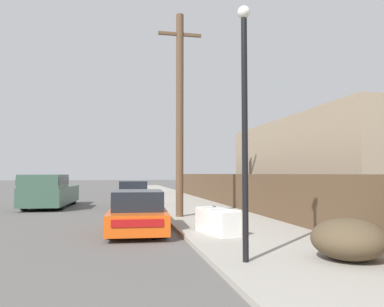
{
  "coord_description": "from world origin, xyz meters",
  "views": [
    {
      "loc": [
        1.36,
        -2.37,
        1.85
      ],
      "look_at": [
        3.74,
        9.65,
        2.51
      ],
      "focal_mm": 35.0,
      "sensor_mm": 36.0,
      "label": 1
    }
  ],
  "objects_px": {
    "car_parked_mid": "(132,195)",
    "pickup_truck": "(49,191)",
    "street_lamp": "(245,113)",
    "utility_pole": "(180,112)",
    "discarded_fridge": "(217,221)",
    "brush_pile": "(348,239)",
    "parked_sports_car_red": "(138,213)"
  },
  "relations": [
    {
      "from": "brush_pile",
      "to": "parked_sports_car_red",
      "type": "bearing_deg",
      "value": 125.81
    },
    {
      "from": "car_parked_mid",
      "to": "street_lamp",
      "type": "bearing_deg",
      "value": -83.65
    },
    {
      "from": "discarded_fridge",
      "to": "street_lamp",
      "type": "relative_size",
      "value": 0.34
    },
    {
      "from": "street_lamp",
      "to": "utility_pole",
      "type": "bearing_deg",
      "value": 90.1
    },
    {
      "from": "pickup_truck",
      "to": "street_lamp",
      "type": "height_order",
      "value": "street_lamp"
    },
    {
      "from": "street_lamp",
      "to": "brush_pile",
      "type": "height_order",
      "value": "street_lamp"
    },
    {
      "from": "pickup_truck",
      "to": "street_lamp",
      "type": "bearing_deg",
      "value": 116.42
    },
    {
      "from": "parked_sports_car_red",
      "to": "utility_pole",
      "type": "xyz_separation_m",
      "value": [
        1.82,
        2.79,
        3.8
      ]
    },
    {
      "from": "street_lamp",
      "to": "brush_pile",
      "type": "xyz_separation_m",
      "value": [
        2.07,
        -0.26,
        -2.54
      ]
    },
    {
      "from": "parked_sports_car_red",
      "to": "brush_pile",
      "type": "xyz_separation_m",
      "value": [
        3.91,
        -5.42,
        -0.06
      ]
    },
    {
      "from": "brush_pile",
      "to": "street_lamp",
      "type": "bearing_deg",
      "value": 172.87
    },
    {
      "from": "pickup_truck",
      "to": "utility_pole",
      "type": "distance_m",
      "value": 9.48
    },
    {
      "from": "utility_pole",
      "to": "parked_sports_car_red",
      "type": "bearing_deg",
      "value": -123.12
    },
    {
      "from": "brush_pile",
      "to": "car_parked_mid",
      "type": "bearing_deg",
      "value": 104.41
    },
    {
      "from": "parked_sports_car_red",
      "to": "brush_pile",
      "type": "bearing_deg",
      "value": -50.94
    },
    {
      "from": "car_parked_mid",
      "to": "utility_pole",
      "type": "xyz_separation_m",
      "value": [
        1.67,
        -6.39,
        3.73
      ]
    },
    {
      "from": "car_parked_mid",
      "to": "pickup_truck",
      "type": "bearing_deg",
      "value": -179.94
    },
    {
      "from": "parked_sports_car_red",
      "to": "pickup_truck",
      "type": "bearing_deg",
      "value": 118.31
    },
    {
      "from": "car_parked_mid",
      "to": "parked_sports_car_red",
      "type": "bearing_deg",
      "value": -91.31
    },
    {
      "from": "utility_pole",
      "to": "street_lamp",
      "type": "bearing_deg",
      "value": -89.9
    },
    {
      "from": "discarded_fridge",
      "to": "brush_pile",
      "type": "relative_size",
      "value": 1.18
    },
    {
      "from": "parked_sports_car_red",
      "to": "pickup_truck",
      "type": "distance_m",
      "value": 10.11
    },
    {
      "from": "car_parked_mid",
      "to": "street_lamp",
      "type": "height_order",
      "value": "street_lamp"
    },
    {
      "from": "street_lamp",
      "to": "discarded_fridge",
      "type": "bearing_deg",
      "value": 84.07
    },
    {
      "from": "pickup_truck",
      "to": "street_lamp",
      "type": "xyz_separation_m",
      "value": [
        6.12,
        -14.31,
        2.17
      ]
    },
    {
      "from": "utility_pole",
      "to": "brush_pile",
      "type": "xyz_separation_m",
      "value": [
        2.09,
        -8.21,
        -3.86
      ]
    },
    {
      "from": "discarded_fridge",
      "to": "car_parked_mid",
      "type": "relative_size",
      "value": 0.38
    },
    {
      "from": "pickup_truck",
      "to": "utility_pole",
      "type": "bearing_deg",
      "value": 137.08
    },
    {
      "from": "car_parked_mid",
      "to": "brush_pile",
      "type": "distance_m",
      "value": 15.07
    },
    {
      "from": "discarded_fridge",
      "to": "pickup_truck",
      "type": "height_order",
      "value": "pickup_truck"
    },
    {
      "from": "car_parked_mid",
      "to": "pickup_truck",
      "type": "height_order",
      "value": "pickup_truck"
    },
    {
      "from": "discarded_fridge",
      "to": "pickup_truck",
      "type": "bearing_deg",
      "value": 106.86
    }
  ]
}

